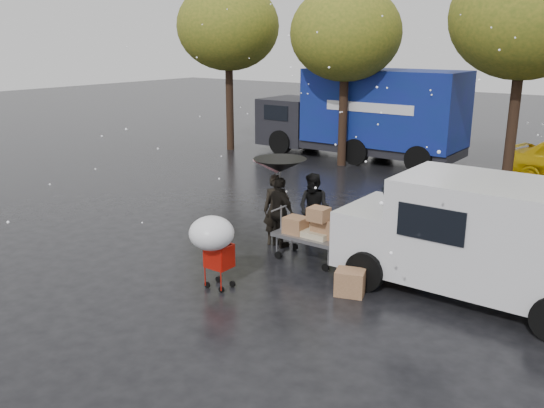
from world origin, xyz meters
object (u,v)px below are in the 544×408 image
Objects in this scene: person_black at (280,212)px; shopping_cart at (213,237)px; vendor_cart at (313,229)px; person_pink at (276,210)px; blue_truck at (364,115)px; white_van at (483,237)px.

person_black is 1.11× the size of shopping_cart.
shopping_cart is at bearing -106.49° from vendor_cart.
shopping_cart reaches higher than vendor_cart.
person_pink is 0.20× the size of blue_truck.
person_pink is 0.18m from person_black.
person_black is 10.71m from blue_truck.
person_black is 4.52m from white_van.
person_black is at bearing -64.26° from person_pink.
person_pink is at bearing 178.93° from white_van.
person_pink reaches higher than shopping_cart.
white_van reaches higher than person_black.
shopping_cart is at bearing 112.79° from person_black.
blue_truck is (-3.09, 10.08, 0.94)m from person_pink.
vendor_cart is at bearing -67.48° from blue_truck.
blue_truck reaches higher than person_pink.
white_van reaches higher than vendor_cart.
person_black is at bearing 98.59° from shopping_cart.
shopping_cart is 0.18× the size of blue_truck.
vendor_cart is 1.04× the size of shopping_cart.
person_pink is at bearing 101.52° from shopping_cart.
vendor_cart is 11.41m from blue_truck.
person_black is (0.16, -0.08, -0.01)m from person_pink.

